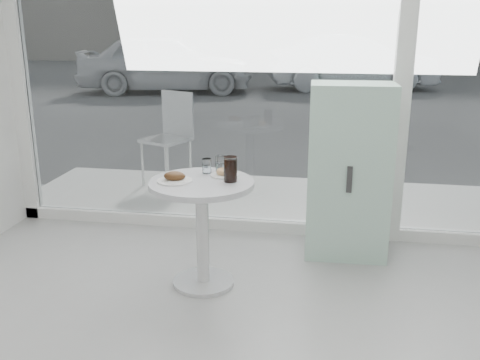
% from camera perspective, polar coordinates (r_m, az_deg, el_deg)
% --- Properties ---
extents(storefront, '(5.00, 0.14, 3.00)m').
position_cam_1_polar(storefront, '(4.49, 6.49, 15.16)').
color(storefront, white).
rests_on(storefront, ground).
extents(main_table, '(0.72, 0.72, 0.77)m').
position_cam_1_polar(main_table, '(3.70, -4.07, -3.37)').
color(main_table, silver).
rests_on(main_table, ground).
extents(patio_deck, '(5.60, 1.60, 0.05)m').
position_cam_1_polar(patio_deck, '(5.58, 5.68, -2.24)').
color(patio_deck, silver).
rests_on(patio_deck, ground).
extents(street, '(40.00, 24.00, 0.00)m').
position_cam_1_polar(street, '(17.58, 8.69, 10.31)').
color(street, '#3C3C3C').
rests_on(street, ground).
extents(mint_cabinet, '(0.65, 0.45, 1.37)m').
position_cam_1_polar(mint_cabinet, '(4.25, 11.52, 0.87)').
color(mint_cabinet, '#A2CFBA').
rests_on(mint_cabinet, ground).
extents(patio_chair, '(0.59, 0.59, 1.03)m').
position_cam_1_polar(patio_chair, '(6.02, -7.41, 5.09)').
color(patio_chair, silver).
rests_on(patio_chair, patio_deck).
extents(car_white, '(4.86, 2.72, 1.56)m').
position_cam_1_polar(car_white, '(14.73, -7.89, 12.26)').
color(car_white, silver).
rests_on(car_white, street).
extents(car_silver, '(4.80, 2.53, 1.50)m').
position_cam_1_polar(car_silver, '(15.56, 11.78, 12.18)').
color(car_silver, '#AAADB2').
rests_on(car_silver, street).
extents(plate_fritter, '(0.24, 0.24, 0.07)m').
position_cam_1_polar(plate_fritter, '(3.63, -6.94, 0.24)').
color(plate_fritter, white).
rests_on(plate_fritter, main_table).
extents(plate_donut, '(0.20, 0.20, 0.05)m').
position_cam_1_polar(plate_donut, '(3.74, -1.66, 0.72)').
color(plate_donut, white).
rests_on(plate_donut, main_table).
extents(water_tumbler_a, '(0.07, 0.07, 0.11)m').
position_cam_1_polar(water_tumbler_a, '(3.81, -3.56, 1.42)').
color(water_tumbler_a, white).
rests_on(water_tumbler_a, main_table).
extents(water_tumbler_b, '(0.08, 0.08, 0.12)m').
position_cam_1_polar(water_tumbler_b, '(3.82, -2.05, 1.59)').
color(water_tumbler_b, white).
rests_on(water_tumbler_b, main_table).
extents(cola_glass, '(0.09, 0.09, 0.17)m').
position_cam_1_polar(cola_glass, '(3.59, -1.03, 1.12)').
color(cola_glass, white).
rests_on(cola_glass, main_table).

